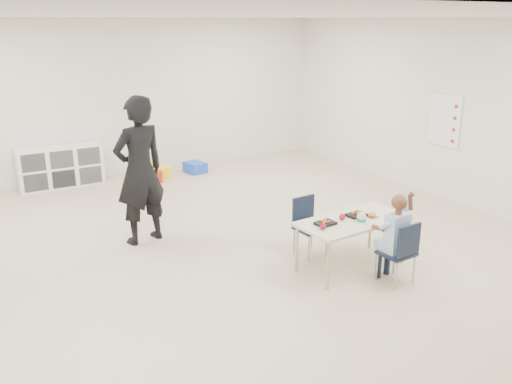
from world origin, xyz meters
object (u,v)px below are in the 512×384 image
table (351,243)px  chair_near (397,252)px  child (398,234)px  adult (140,171)px  cubby_shelf (61,167)px

table → chair_near: chair_near is taller
child → table: bearing=105.4°
chair_near → table: bearing=105.4°
chair_near → adult: bearing=124.3°
cubby_shelf → chair_near: bearing=-66.5°
chair_near → adult: size_ratio=0.38×
cubby_shelf → child: bearing=-66.5°
chair_near → adult: (-2.01, 2.51, 0.59)m
child → adult: 3.24m
table → cubby_shelf: bearing=109.6°
child → cubby_shelf: bearing=109.2°
adult → chair_near: bearing=115.3°
cubby_shelf → adult: bearing=-82.3°
adult → child: bearing=115.3°
chair_near → adult: 3.27m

